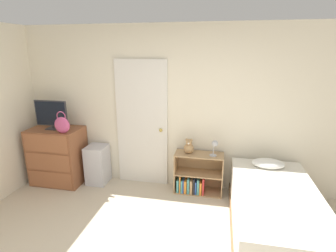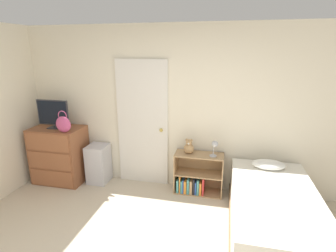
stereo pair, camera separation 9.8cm
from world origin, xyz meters
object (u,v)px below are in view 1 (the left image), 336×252
at_px(storage_bin, 98,164).
at_px(dresser, 58,156).
at_px(handbag, 62,125).
at_px(tv, 51,114).
at_px(teddy_bear, 189,147).
at_px(desk_lamp, 215,145).
at_px(bookshelf, 195,178).
at_px(bed, 274,212).

bearing_deg(storage_bin, dresser, -171.28).
bearing_deg(handbag, tv, 149.37).
relative_size(dresser, storage_bin, 1.45).
relative_size(tv, handbag, 1.60).
xyz_separation_m(dresser, handbag, (0.27, -0.18, 0.60)).
relative_size(teddy_bear, desk_lamp, 0.94).
relative_size(storage_bin, bookshelf, 0.87).
bearing_deg(storage_bin, teddy_bear, 0.66).
relative_size(dresser, teddy_bear, 4.01).
height_order(dresser, storage_bin, dresser).
xyz_separation_m(tv, storage_bin, (0.67, 0.11, -0.86)).
bearing_deg(bookshelf, tv, -176.73).
xyz_separation_m(dresser, bookshelf, (2.29, 0.12, -0.23)).
bearing_deg(tv, teddy_bear, 3.42).
bearing_deg(desk_lamp, teddy_bear, 173.58).
bearing_deg(dresser, tv, -146.97).
height_order(storage_bin, bookshelf, storage_bin).
height_order(handbag, desk_lamp, handbag).
distance_m(dresser, handbag, 0.68).
bearing_deg(tv, dresser, 33.03).
distance_m(handbag, teddy_bear, 1.96).
height_order(tv, teddy_bear, tv).
distance_m(tv, bookshelf, 2.50).
bearing_deg(bookshelf, handbag, -171.50).
relative_size(dresser, handbag, 2.75).
bearing_deg(bookshelf, desk_lamp, -9.11).
bearing_deg(bed, tv, 168.70).
height_order(dresser, desk_lamp, dresser).
distance_m(tv, handbag, 0.35).
xyz_separation_m(teddy_bear, desk_lamp, (0.39, -0.04, 0.07)).
distance_m(storage_bin, teddy_bear, 1.58).
xyz_separation_m(bookshelf, bed, (1.04, -0.80, 0.05)).
bearing_deg(dresser, teddy_bear, 3.09).
relative_size(desk_lamp, bed, 0.13).
height_order(storage_bin, teddy_bear, teddy_bear).
xyz_separation_m(storage_bin, desk_lamp, (1.91, -0.03, 0.49)).
distance_m(handbag, storage_bin, 0.89).
height_order(dresser, bookshelf, dresser).
bearing_deg(tv, bookshelf, 3.27).
bearing_deg(handbag, storage_bin, 36.40).
height_order(handbag, bed, handbag).
distance_m(dresser, bed, 3.40).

